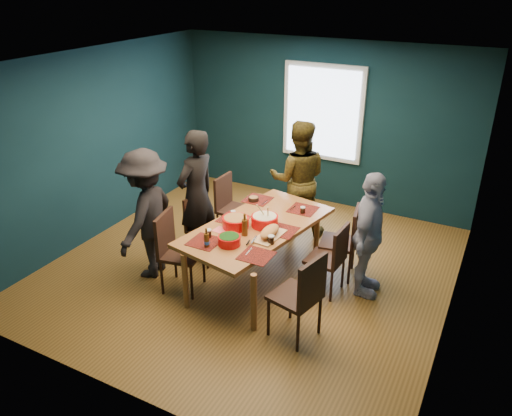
{
  "coord_description": "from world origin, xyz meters",
  "views": [
    {
      "loc": [
        2.71,
        -5.04,
        3.62
      ],
      "look_at": [
        0.17,
        -0.18,
        1.0
      ],
      "focal_mm": 35.0,
      "sensor_mm": 36.0,
      "label": 1
    }
  ],
  "objects": [
    {
      "name": "chair_right_mid",
      "position": [
        1.13,
        -0.05,
        0.54
      ],
      "size": [
        0.44,
        0.44,
        0.92
      ],
      "rotation": [
        0.0,
        0.0,
        -0.07
      ],
      "color": "black",
      "rests_on": "floor"
    },
    {
      "name": "cola_glass_c",
      "position": [
        0.56,
        0.38,
        0.83
      ],
      "size": [
        0.07,
        0.07,
        0.09
      ],
      "color": "black",
      "rests_on": "dining_table"
    },
    {
      "name": "bowl_herbs",
      "position": [
        0.13,
        -0.77,
        0.84
      ],
      "size": [
        0.26,
        0.26,
        0.11
      ],
      "color": "red",
      "rests_on": "dining_table"
    },
    {
      "name": "chair_left_mid",
      "position": [
        -0.74,
        -0.07,
        0.53
      ],
      "size": [
        0.48,
        0.48,
        0.91
      ],
      "rotation": [
        0.0,
        0.0,
        -0.18
      ],
      "color": "black",
      "rests_on": "floor"
    },
    {
      "name": "napkin_a",
      "position": [
        0.54,
        -0.13,
        0.78
      ],
      "size": [
        0.17,
        0.17,
        0.0
      ],
      "primitive_type": "cube",
      "rotation": [
        0.0,
        0.0,
        0.11
      ],
      "color": "#F96971",
      "rests_on": "dining_table"
    },
    {
      "name": "bowl_dumpling",
      "position": [
        0.27,
        -0.16,
        0.85
      ],
      "size": [
        0.33,
        0.33,
        0.31
      ],
      "color": "red",
      "rests_on": "dining_table"
    },
    {
      "name": "chair_right_far",
      "position": [
        1.15,
        0.4,
        0.57
      ],
      "size": [
        0.51,
        0.51,
        0.97
      ],
      "rotation": [
        0.0,
        0.0,
        0.18
      ],
      "color": "black",
      "rests_on": "floor"
    },
    {
      "name": "napkin_c",
      "position": [
        0.48,
        -0.9,
        0.78
      ],
      "size": [
        0.2,
        0.2,
        0.0
      ],
      "primitive_type": "cube",
      "rotation": [
        0.0,
        0.0,
        0.68
      ],
      "color": "#F96971",
      "rests_on": "dining_table"
    },
    {
      "name": "cola_glass_b",
      "position": [
        0.54,
        -0.53,
        0.83
      ],
      "size": [
        0.08,
        0.08,
        0.1
      ],
      "color": "black",
      "rests_on": "dining_table"
    },
    {
      "name": "person_back",
      "position": [
        0.14,
        1.21,
        0.87
      ],
      "size": [
        1.04,
        0.94,
        1.75
      ],
      "primitive_type": "imported",
      "rotation": [
        0.0,
        0.0,
        3.54
      ],
      "color": "black",
      "rests_on": "floor"
    },
    {
      "name": "person_near_left",
      "position": [
        -1.12,
        -0.7,
        0.85
      ],
      "size": [
        0.8,
        1.19,
        1.7
      ],
      "primitive_type": "imported",
      "rotation": [
        0.0,
        0.0,
        4.88
      ],
      "color": "black",
      "rests_on": "floor"
    },
    {
      "name": "beer_bottle_b",
      "position": [
        0.18,
        -0.49,
        0.89
      ],
      "size": [
        0.07,
        0.07,
        0.28
      ],
      "color": "#4A2A0D",
      "rests_on": "dining_table"
    },
    {
      "name": "chair_left_near",
      "position": [
        -0.62,
        -0.83,
        0.59
      ],
      "size": [
        0.54,
        0.54,
        1.01
      ],
      "rotation": [
        0.0,
        0.0,
        0.2
      ],
      "color": "black",
      "rests_on": "floor"
    },
    {
      "name": "dining_table",
      "position": [
        0.18,
        -0.18,
        0.7
      ],
      "size": [
        1.39,
        2.2,
        0.78
      ],
      "rotation": [
        0.0,
        0.0,
        -0.19
      ],
      "color": "#9F5C2F",
      "rests_on": "floor"
    },
    {
      "name": "napkin_b",
      "position": [
        -0.15,
        -0.51,
        0.78
      ],
      "size": [
        0.17,
        0.17,
        0.0
      ],
      "primitive_type": "cube",
      "rotation": [
        0.0,
        0.0,
        -0.11
      ],
      "color": "#F96971",
      "rests_on": "dining_table"
    },
    {
      "name": "person_far_left",
      "position": [
        -0.82,
        -0.02,
        0.9
      ],
      "size": [
        0.52,
        0.72,
        1.81
      ],
      "primitive_type": "imported",
      "rotation": [
        0.0,
        0.0,
        4.57
      ],
      "color": "black",
      "rests_on": "floor"
    },
    {
      "name": "cola_glass_d",
      "position": [
        -0.18,
        -0.14,
        0.83
      ],
      "size": [
        0.07,
        0.07,
        0.09
      ],
      "color": "black",
      "rests_on": "dining_table"
    },
    {
      "name": "chair_left_far",
      "position": [
        -0.68,
        0.62,
        0.56
      ],
      "size": [
        0.45,
        0.45,
        0.96
      ],
      "rotation": [
        0.0,
        0.0,
        -0.03
      ],
      "color": "black",
      "rests_on": "floor"
    },
    {
      "name": "cola_glass_a",
      "position": [
        -0.18,
        -0.73,
        0.83
      ],
      "size": [
        0.08,
        0.08,
        0.1
      ],
      "color": "black",
      "rests_on": "dining_table"
    },
    {
      "name": "beer_bottle_a",
      "position": [
        -0.07,
        -0.93,
        0.86
      ],
      "size": [
        0.06,
        0.06,
        0.24
      ],
      "color": "#4A2A0D",
      "rests_on": "dining_table"
    },
    {
      "name": "bowl_salad",
      "position": [
        -0.02,
        -0.36,
        0.85
      ],
      "size": [
        0.33,
        0.33,
        0.14
      ],
      "color": "red",
      "rests_on": "dining_table"
    },
    {
      "name": "small_bowl",
      "position": [
        -0.19,
        0.42,
        0.81
      ],
      "size": [
        0.14,
        0.14,
        0.06
      ],
      "color": "black",
      "rests_on": "dining_table"
    },
    {
      "name": "room",
      "position": [
        0.0,
        0.27,
        1.37
      ],
      "size": [
        5.01,
        5.01,
        2.71
      ],
      "color": "brown",
      "rests_on": "ground"
    },
    {
      "name": "cutting_board",
      "position": [
        0.46,
        -0.39,
        0.83
      ],
      "size": [
        0.29,
        0.58,
        0.13
      ],
      "rotation": [
        0.0,
        0.0,
        -0.08
      ],
      "color": "tan",
      "rests_on": "dining_table"
    },
    {
      "name": "person_right",
      "position": [
        1.49,
        0.16,
        0.79
      ],
      "size": [
        0.45,
        0.95,
        1.58
      ],
      "primitive_type": "imported",
      "rotation": [
        0.0,
        0.0,
        1.65
      ],
      "color": "white",
      "rests_on": "floor"
    },
    {
      "name": "chair_right_near",
      "position": [
        1.15,
        -1.0,
        0.6
      ],
      "size": [
        0.56,
        0.56,
        1.02
      ],
      "rotation": [
        0.0,
        0.0,
        -0.23
      ],
      "color": "black",
      "rests_on": "floor"
    }
  ]
}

